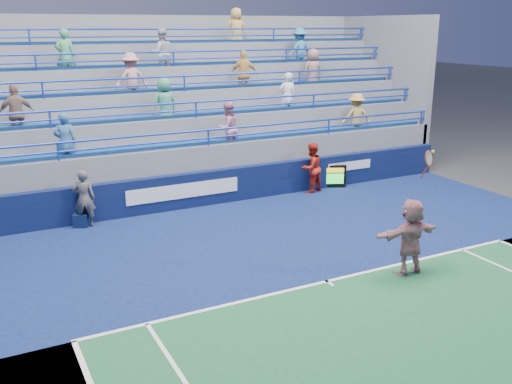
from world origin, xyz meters
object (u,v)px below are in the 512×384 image
judge_chair (81,219)px  line_judge (84,199)px  tennis_player (411,237)px  serve_speed_board (329,177)px  ball_girl (311,168)px

judge_chair → line_judge: size_ratio=0.42×
tennis_player → line_judge: (-5.93, 6.60, -0.07)m
tennis_player → judge_chair: bearing=132.2°
tennis_player → line_judge: size_ratio=1.73×
judge_chair → line_judge: bearing=-32.4°
tennis_player → line_judge: tennis_player is taller
judge_chair → tennis_player: 9.03m
serve_speed_board → judge_chair: (-8.51, -0.15, -0.18)m
line_judge → serve_speed_board: bearing=-162.6°
line_judge → ball_girl: 7.52m
judge_chair → line_judge: (0.12, -0.07, 0.60)m
serve_speed_board → ball_girl: (-0.87, -0.17, 0.45)m
serve_speed_board → ball_girl: ball_girl is taller
judge_chair → tennis_player: bearing=-47.8°
judge_chair → ball_girl: 7.67m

